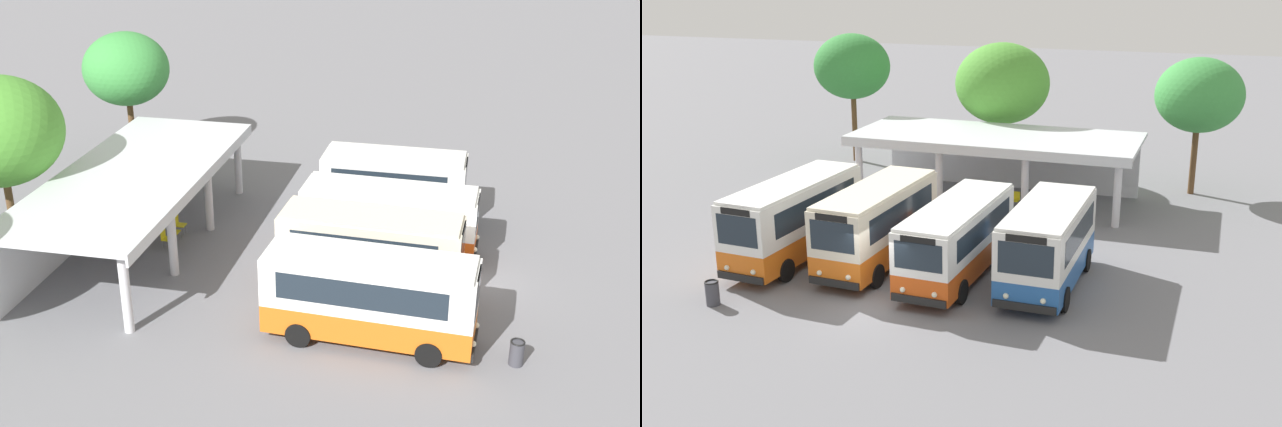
{
  "view_description": "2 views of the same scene",
  "coord_description": "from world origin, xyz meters",
  "views": [
    {
      "loc": [
        -28.76,
        -0.11,
        15.55
      ],
      "look_at": [
        1.74,
        6.44,
        1.49
      ],
      "focal_mm": 45.36,
      "sensor_mm": 36.0,
      "label": 1
    },
    {
      "loc": [
        10.98,
        -22.69,
        11.4
      ],
      "look_at": [
        1.63,
        4.38,
        2.29
      ],
      "focal_mm": 43.65,
      "sensor_mm": 36.0,
      "label": 2
    }
  ],
  "objects": [
    {
      "name": "waiting_chair_end_by_column",
      "position": [
        0.05,
        12.8,
        0.52
      ],
      "size": [
        0.45,
        0.45,
        0.86
      ],
      "color": "slate",
      "rests_on": "ground"
    },
    {
      "name": "waiting_chair_second_from_end",
      "position": [
        0.77,
        12.78,
        0.52
      ],
      "size": [
        0.45,
        0.45,
        0.86
      ],
      "color": "slate",
      "rests_on": "ground"
    },
    {
      "name": "city_bus_fourth_amber",
      "position": [
        5.19,
        3.74,
        1.74
      ],
      "size": [
        2.49,
        6.55,
        3.15
      ],
      "color": "black",
      "rests_on": "ground"
    },
    {
      "name": "roadside_tree_behind_canopy",
      "position": [
        -1.08,
        19.17,
        5.18
      ],
      "size": [
        5.29,
        5.29,
        7.44
      ],
      "color": "brown",
      "rests_on": "ground"
    },
    {
      "name": "roadside_tree_east_of_canopy",
      "position": [
        9.53,
        18.43,
        5.17
      ],
      "size": [
        4.47,
        4.47,
        7.09
      ],
      "color": "brown",
      "rests_on": "ground"
    },
    {
      "name": "roadside_tree_west_of_canopy",
      "position": [
        -10.44,
        19.3,
        5.72
      ],
      "size": [
        4.53,
        4.53,
        7.67
      ],
      "color": "brown",
      "rests_on": "ground"
    },
    {
      "name": "litter_bin_apron",
      "position": [
        -5.55,
        -1.75,
        0.46
      ],
      "size": [
        0.49,
        0.49,
        0.9
      ],
      "color": "#3F3F47",
      "rests_on": "ground"
    },
    {
      "name": "city_bus_second_in_row",
      "position": [
        -1.69,
        3.74,
        1.78
      ],
      "size": [
        2.51,
        7.06,
        3.21
      ],
      "color": "black",
      "rests_on": "ground"
    },
    {
      "name": "city_bus_middle_cream",
      "position": [
        1.75,
        3.49,
        1.64
      ],
      "size": [
        2.47,
        7.41,
        2.94
      ],
      "color": "black",
      "rests_on": "ground"
    },
    {
      "name": "terminal_canopy",
      "position": [
        0.12,
        14.64,
        2.65
      ],
      "size": [
        14.25,
        5.9,
        3.4
      ],
      "color": "silver",
      "rests_on": "ground"
    },
    {
      "name": "ground_plane",
      "position": [
        0.0,
        0.0,
        0.0
      ],
      "size": [
        180.0,
        180.0,
        0.0
      ],
      "primitive_type": "plane",
      "color": "slate"
    },
    {
      "name": "waiting_chair_middle_seat",
      "position": [
        1.49,
        12.77,
        0.52
      ],
      "size": [
        0.45,
        0.45,
        0.86
      ],
      "color": "slate",
      "rests_on": "ground"
    },
    {
      "name": "city_bus_nearest_orange",
      "position": [
        -5.13,
        3.24,
        1.81
      ],
      "size": [
        2.53,
        7.4,
        3.27
      ],
      "color": "black",
      "rests_on": "ground"
    }
  ]
}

